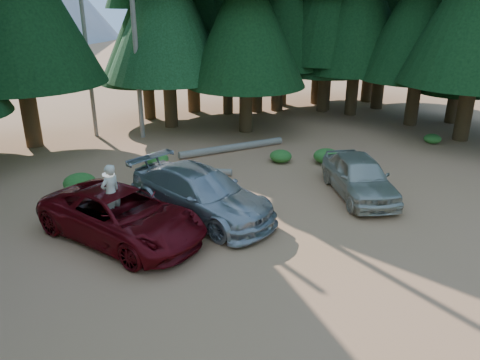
{
  "coord_description": "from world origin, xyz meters",
  "views": [
    {
      "loc": [
        -7.36,
        -8.27,
        6.91
      ],
      "look_at": [
        0.21,
        3.9,
        1.25
      ],
      "focal_mm": 35.0,
      "sensor_mm": 36.0,
      "label": 1
    }
  ],
  "objects_px": {
    "red_pickup": "(122,215)",
    "frisbee_player": "(111,193)",
    "silver_minivan_center": "(201,193)",
    "log_left": "(149,193)",
    "log_mid": "(192,171)",
    "log_right": "(232,148)",
    "silver_minivan_right": "(359,176)"
  },
  "relations": [
    {
      "from": "log_left",
      "to": "log_right",
      "type": "distance_m",
      "value": 6.15
    },
    {
      "from": "silver_minivan_right",
      "to": "log_right",
      "type": "height_order",
      "value": "silver_minivan_right"
    },
    {
      "from": "frisbee_player",
      "to": "silver_minivan_center",
      "type": "bearing_deg",
      "value": 158.56
    },
    {
      "from": "log_mid",
      "to": "red_pickup",
      "type": "bearing_deg",
      "value": -97.4
    },
    {
      "from": "log_mid",
      "to": "frisbee_player",
      "type": "bearing_deg",
      "value": -99.87
    },
    {
      "from": "silver_minivan_center",
      "to": "log_mid",
      "type": "bearing_deg",
      "value": 51.71
    },
    {
      "from": "red_pickup",
      "to": "log_mid",
      "type": "relative_size",
      "value": 1.64
    },
    {
      "from": "red_pickup",
      "to": "silver_minivan_right",
      "type": "height_order",
      "value": "red_pickup"
    },
    {
      "from": "log_left",
      "to": "log_mid",
      "type": "relative_size",
      "value": 1.12
    },
    {
      "from": "silver_minivan_center",
      "to": "log_mid",
      "type": "relative_size",
      "value": 1.66
    },
    {
      "from": "silver_minivan_right",
      "to": "red_pickup",
      "type": "bearing_deg",
      "value": -164.73
    },
    {
      "from": "red_pickup",
      "to": "log_right",
      "type": "distance_m",
      "value": 9.18
    },
    {
      "from": "red_pickup",
      "to": "log_left",
      "type": "distance_m",
      "value": 3.29
    },
    {
      "from": "silver_minivan_center",
      "to": "log_left",
      "type": "bearing_deg",
      "value": 92.99
    },
    {
      "from": "silver_minivan_right",
      "to": "log_right",
      "type": "xyz_separation_m",
      "value": [
        -1.24,
        6.99,
        -0.59
      ]
    },
    {
      "from": "red_pickup",
      "to": "log_right",
      "type": "xyz_separation_m",
      "value": [
        7.24,
        5.61,
        -0.59
      ]
    },
    {
      "from": "silver_minivan_center",
      "to": "log_right",
      "type": "distance_m",
      "value": 7.11
    },
    {
      "from": "red_pickup",
      "to": "frisbee_player",
      "type": "xyz_separation_m",
      "value": [
        -0.22,
        0.14,
        0.74
      ]
    },
    {
      "from": "log_left",
      "to": "log_mid",
      "type": "distance_m",
      "value": 2.7
    },
    {
      "from": "silver_minivan_center",
      "to": "log_right",
      "type": "xyz_separation_m",
      "value": [
        4.5,
        5.47,
        -0.64
      ]
    },
    {
      "from": "red_pickup",
      "to": "frisbee_player",
      "type": "height_order",
      "value": "frisbee_player"
    },
    {
      "from": "red_pickup",
      "to": "log_right",
      "type": "height_order",
      "value": "red_pickup"
    },
    {
      "from": "log_left",
      "to": "silver_minivan_center",
      "type": "bearing_deg",
      "value": -77.46
    },
    {
      "from": "silver_minivan_right",
      "to": "log_right",
      "type": "distance_m",
      "value": 7.13
    },
    {
      "from": "red_pickup",
      "to": "silver_minivan_center",
      "type": "bearing_deg",
      "value": -20.66
    },
    {
      "from": "silver_minivan_center",
      "to": "frisbee_player",
      "type": "xyz_separation_m",
      "value": [
        -2.96,
        0.0,
        0.7
      ]
    },
    {
      "from": "red_pickup",
      "to": "silver_minivan_center",
      "type": "relative_size",
      "value": 0.99
    },
    {
      "from": "frisbee_player",
      "to": "log_right",
      "type": "distance_m",
      "value": 9.34
    },
    {
      "from": "silver_minivan_right",
      "to": "frisbee_player",
      "type": "xyz_separation_m",
      "value": [
        -8.7,
        1.53,
        0.75
      ]
    },
    {
      "from": "silver_minivan_right",
      "to": "log_mid",
      "type": "height_order",
      "value": "silver_minivan_right"
    },
    {
      "from": "log_mid",
      "to": "log_right",
      "type": "xyz_separation_m",
      "value": [
        2.99,
        1.72,
        0.03
      ]
    },
    {
      "from": "red_pickup",
      "to": "log_mid",
      "type": "distance_m",
      "value": 5.8
    }
  ]
}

